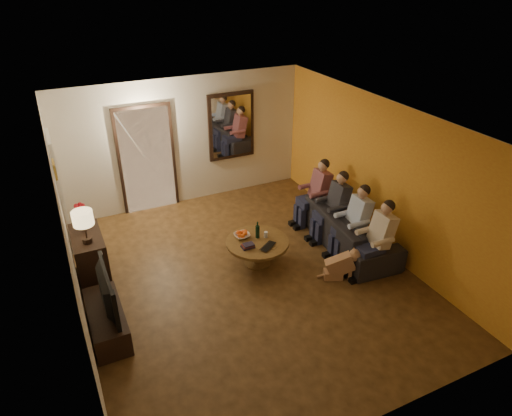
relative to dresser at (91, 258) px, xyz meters
name	(u,v)px	position (x,y,z in m)	size (l,w,h in m)	color
floor	(247,276)	(2.25, -0.98, -0.42)	(5.00, 6.00, 0.01)	#3D2710
ceiling	(246,122)	(2.25, -0.98, 2.18)	(5.00, 6.00, 0.01)	white
back_wall	(185,142)	(2.25, 2.02, 0.88)	(5.00, 0.02, 2.60)	beige
front_wall	(374,340)	(2.25, -3.98, 0.88)	(5.00, 0.02, 2.60)	beige
left_wall	(69,246)	(-0.25, -0.98, 0.88)	(0.02, 6.00, 2.60)	beige
right_wall	(380,176)	(4.75, -0.98, 0.88)	(0.02, 6.00, 2.60)	beige
orange_accent	(380,176)	(4.74, -0.98, 0.88)	(0.01, 6.00, 2.60)	orange
kitchen_doorway	(147,160)	(1.45, 2.00, 0.63)	(1.00, 0.06, 2.10)	#FFE0A5
door_trim	(147,161)	(1.45, 1.99, 0.63)	(1.12, 0.04, 2.22)	black
fridge_glimpse	(160,165)	(1.70, 2.00, 0.48)	(0.45, 0.03, 1.70)	silver
mirror_frame	(231,126)	(3.25, 1.98, 1.08)	(1.00, 0.05, 1.40)	black
mirror_glass	(232,126)	(3.25, 1.95, 1.08)	(0.86, 0.02, 1.26)	white
white_door	(61,192)	(-0.21, 1.32, 0.60)	(0.06, 0.85, 2.04)	white
framed_art	(55,169)	(-0.22, 0.32, 1.43)	(0.03, 0.28, 0.24)	#B28C33
art_canvas	(56,169)	(-0.21, 0.32, 1.43)	(0.01, 0.22, 0.18)	brown
dresser	(91,258)	(0.00, 0.00, 0.00)	(0.45, 0.94, 0.84)	black
table_lamp	(85,227)	(0.00, -0.22, 0.69)	(0.30, 0.30, 0.54)	beige
flower_vase	(81,216)	(0.00, 0.22, 0.64)	(0.14, 0.14, 0.44)	red
tv_stand	(107,321)	(0.00, -1.30, -0.22)	(0.45, 1.18, 0.39)	black
tv	(101,292)	(0.00, -1.30, 0.28)	(0.14, 1.04, 0.60)	black
sofa	(348,228)	(4.28, -0.86, -0.09)	(0.88, 2.26, 0.66)	black
person_a	(378,241)	(4.18, -1.76, 0.18)	(0.60, 0.40, 1.20)	tan
person_b	(355,224)	(4.18, -1.16, 0.18)	(0.60, 0.40, 1.20)	tan
person_c	(335,208)	(4.18, -0.56, 0.18)	(0.60, 0.40, 1.20)	tan
person_d	(317,195)	(4.18, 0.04, 0.18)	(0.60, 0.40, 1.20)	tan
dog	(340,264)	(3.57, -1.66, -0.14)	(0.56, 0.24, 0.56)	#9D6648
coffee_table	(257,252)	(2.55, -0.73, -0.19)	(1.04, 1.04, 0.45)	brown
bowl	(242,235)	(2.37, -0.51, 0.06)	(0.26, 0.26, 0.06)	white
oranges	(242,232)	(2.37, -0.51, 0.13)	(0.20, 0.20, 0.08)	#F85A14
wine_bottle	(258,229)	(2.60, -0.63, 0.19)	(0.07, 0.07, 0.31)	black
wine_glass	(266,235)	(2.73, -0.68, 0.08)	(0.06, 0.06, 0.10)	silver
book_stack	(248,245)	(2.33, -0.83, 0.07)	(0.20, 0.15, 0.07)	black
laptop	(271,247)	(2.65, -1.01, 0.04)	(0.33, 0.21, 0.03)	black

